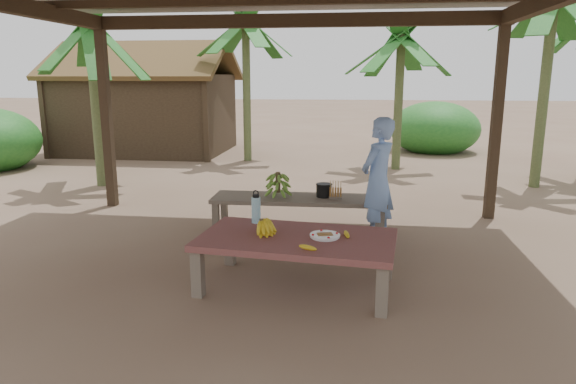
# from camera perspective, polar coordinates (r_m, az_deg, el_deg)

# --- Properties ---
(ground) EXTENTS (80.00, 80.00, 0.00)m
(ground) POSITION_cam_1_polar(r_m,az_deg,el_deg) (5.45, -2.49, -8.29)
(ground) COLOR brown
(ground) RESTS_ON ground
(work_table) EXTENTS (1.90, 1.20, 0.50)m
(work_table) POSITION_cam_1_polar(r_m,az_deg,el_deg) (4.80, 0.99, -5.71)
(work_table) COLOR brown
(work_table) RESTS_ON ground
(bench) EXTENTS (2.21, 0.64, 0.45)m
(bench) POSITION_cam_1_polar(r_m,az_deg,el_deg) (6.55, 1.20, -1.05)
(bench) COLOR brown
(bench) RESTS_ON ground
(ripe_banana_bunch) EXTENTS (0.33, 0.30, 0.16)m
(ripe_banana_bunch) POSITION_cam_1_polar(r_m,az_deg,el_deg) (4.84, -2.99, -3.77)
(ripe_banana_bunch) COLOR gold
(ripe_banana_bunch) RESTS_ON work_table
(plate) EXTENTS (0.28, 0.28, 0.04)m
(plate) POSITION_cam_1_polar(r_m,az_deg,el_deg) (4.76, 4.12, -4.88)
(plate) COLOR white
(plate) RESTS_ON work_table
(loose_banana_front) EXTENTS (0.17, 0.08, 0.04)m
(loose_banana_front) POSITION_cam_1_polar(r_m,az_deg,el_deg) (4.42, 2.21, -6.19)
(loose_banana_front) COLOR gold
(loose_banana_front) RESTS_ON work_table
(loose_banana_side) EXTENTS (0.06, 0.15, 0.04)m
(loose_banana_side) POSITION_cam_1_polar(r_m,az_deg,el_deg) (4.81, 6.55, -4.69)
(loose_banana_side) COLOR gold
(loose_banana_side) RESTS_ON work_table
(water_flask) EXTENTS (0.09, 0.09, 0.34)m
(water_flask) POSITION_cam_1_polar(r_m,az_deg,el_deg) (5.20, -3.57, -1.90)
(water_flask) COLOR #3EA3C4
(water_flask) RESTS_ON work_table
(green_banana_stalk) EXTENTS (0.30, 0.30, 0.33)m
(green_banana_stalk) POSITION_cam_1_polar(r_m,az_deg,el_deg) (6.53, -1.12, 0.91)
(green_banana_stalk) COLOR #598C2D
(green_banana_stalk) RESTS_ON bench
(cooking_pot) EXTENTS (0.19, 0.19, 0.16)m
(cooking_pot) POSITION_cam_1_polar(r_m,az_deg,el_deg) (6.55, 4.02, 0.17)
(cooking_pot) COLOR black
(cooking_pot) RESTS_ON bench
(skewer_rack) EXTENTS (0.18, 0.08, 0.24)m
(skewer_rack) POSITION_cam_1_polar(r_m,az_deg,el_deg) (6.44, 5.30, 0.26)
(skewer_rack) COLOR #A57F47
(skewer_rack) RESTS_ON bench
(woman) EXTENTS (0.60, 0.65, 1.50)m
(woman) POSITION_cam_1_polar(r_m,az_deg,el_deg) (6.19, 9.94, 1.31)
(woman) COLOR #7499DC
(woman) RESTS_ON ground
(hut) EXTENTS (4.40, 3.43, 2.85)m
(hut) POSITION_cam_1_polar(r_m,az_deg,el_deg) (14.11, -15.28, 8.83)
(hut) COLOR black
(hut) RESTS_ON ground
(banana_plant_ne) EXTENTS (1.80, 1.80, 3.54)m
(banana_plant_ne) POSITION_cam_1_polar(r_m,az_deg,el_deg) (10.18, 27.34, 17.47)
(banana_plant_ne) COLOR #596638
(banana_plant_ne) RESTS_ON ground
(banana_plant_n) EXTENTS (1.80, 1.80, 3.00)m
(banana_plant_n) POSITION_cam_1_polar(r_m,az_deg,el_deg) (11.17, 12.44, 15.31)
(banana_plant_n) COLOR #596638
(banana_plant_n) RESTS_ON ground
(banana_plant_nw) EXTENTS (1.80, 1.80, 3.43)m
(banana_plant_nw) POSITION_cam_1_polar(r_m,az_deg,el_deg) (12.16, -4.73, 17.28)
(banana_plant_nw) COLOR #596638
(banana_plant_nw) RESTS_ON ground
(banana_plant_w) EXTENTS (1.80, 1.80, 3.01)m
(banana_plant_w) POSITION_cam_1_polar(r_m,az_deg,el_deg) (9.85, -21.06, 15.24)
(banana_plant_w) COLOR #596638
(banana_plant_w) RESTS_ON ground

